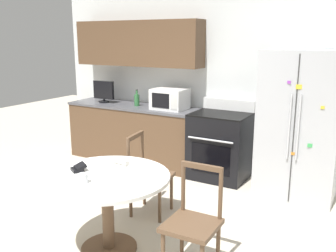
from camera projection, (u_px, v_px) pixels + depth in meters
ground_plane at (95, 245)px, 3.57m from camera, size 14.00×14.00×0.00m
back_wall at (190, 71)px, 5.57m from camera, size 5.20×0.44×2.60m
kitchen_counter at (134, 133)px, 5.94m from camera, size 2.16×0.64×0.90m
refrigerator at (300, 125)px, 4.55m from camera, size 0.92×0.76×1.79m
oven_range at (220, 145)px, 5.20m from camera, size 0.77×0.68×1.08m
microwave at (170, 99)px, 5.48m from camera, size 0.49×0.39×0.30m
countertop_tv at (104, 91)px, 6.04m from camera, size 0.38×0.16×0.35m
counter_bottle at (137, 100)px, 5.76m from camera, size 0.08×0.08×0.25m
dining_table at (107, 191)px, 3.37m from camera, size 1.15×1.15×0.73m
dining_chair_far at (149, 176)px, 4.14m from camera, size 0.47×0.47×0.90m
dining_chair_right at (193, 223)px, 3.09m from camera, size 0.43×0.43×0.90m
candle_glass at (83, 179)px, 3.16m from camera, size 0.08×0.08×0.08m
folded_napkin at (121, 162)px, 3.62m from camera, size 0.19×0.08×0.05m
wallet at (79, 168)px, 3.45m from camera, size 0.17×0.17×0.07m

